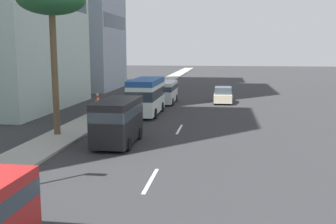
{
  "coord_description": "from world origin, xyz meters",
  "views": [
    {
      "loc": [
        -2.01,
        -2.93,
        5.45
      ],
      "look_at": [
        19.78,
        0.14,
        1.94
      ],
      "focal_mm": 42.05,
      "sensor_mm": 36.0,
      "label": 1
    }
  ],
  "objects_px": {
    "van_second": "(118,119)",
    "pedestrian_mid_block": "(98,103)",
    "palm_tree": "(51,2)",
    "pedestrian_near_lamp": "(98,107)",
    "van_fifth": "(165,91)",
    "minibus_lead": "(146,95)",
    "car_third": "(223,95)"
  },
  "relations": [
    {
      "from": "van_second",
      "to": "pedestrian_mid_block",
      "type": "distance_m",
      "value": 9.92
    },
    {
      "from": "van_second",
      "to": "palm_tree",
      "type": "height_order",
      "value": "palm_tree"
    },
    {
      "from": "pedestrian_mid_block",
      "to": "pedestrian_near_lamp",
      "type": "bearing_deg",
      "value": -20.48
    },
    {
      "from": "van_fifth",
      "to": "pedestrian_mid_block",
      "type": "xyz_separation_m",
      "value": [
        -8.75,
        4.24,
        -0.13
      ]
    },
    {
      "from": "minibus_lead",
      "to": "pedestrian_mid_block",
      "type": "distance_m",
      "value": 4.07
    },
    {
      "from": "car_third",
      "to": "van_fifth",
      "type": "height_order",
      "value": "van_fifth"
    },
    {
      "from": "van_fifth",
      "to": "pedestrian_near_lamp",
      "type": "xyz_separation_m",
      "value": [
        -10.16,
        3.74,
        -0.26
      ]
    },
    {
      "from": "palm_tree",
      "to": "minibus_lead",
      "type": "bearing_deg",
      "value": -24.08
    },
    {
      "from": "pedestrian_near_lamp",
      "to": "pedestrian_mid_block",
      "type": "bearing_deg",
      "value": 67.72
    },
    {
      "from": "van_second",
      "to": "car_third",
      "type": "height_order",
      "value": "van_second"
    },
    {
      "from": "minibus_lead",
      "to": "palm_tree",
      "type": "distance_m",
      "value": 11.81
    },
    {
      "from": "car_third",
      "to": "palm_tree",
      "type": "distance_m",
      "value": 21.59
    },
    {
      "from": "van_second",
      "to": "minibus_lead",
      "type": "bearing_deg",
      "value": -177.98
    },
    {
      "from": "palm_tree",
      "to": "van_fifth",
      "type": "bearing_deg",
      "value": -15.31
    },
    {
      "from": "pedestrian_near_lamp",
      "to": "palm_tree",
      "type": "xyz_separation_m",
      "value": [
        -6.11,
        0.71,
        7.24
      ]
    },
    {
      "from": "car_third",
      "to": "palm_tree",
      "type": "height_order",
      "value": "palm_tree"
    },
    {
      "from": "pedestrian_mid_block",
      "to": "palm_tree",
      "type": "bearing_deg",
      "value": -41.4
    },
    {
      "from": "van_fifth",
      "to": "pedestrian_near_lamp",
      "type": "height_order",
      "value": "van_fifth"
    },
    {
      "from": "minibus_lead",
      "to": "car_third",
      "type": "bearing_deg",
      "value": 143.16
    },
    {
      "from": "van_second",
      "to": "pedestrian_mid_block",
      "type": "relative_size",
      "value": 2.65
    },
    {
      "from": "van_second",
      "to": "palm_tree",
      "type": "distance_m",
      "value": 8.19
    },
    {
      "from": "van_second",
      "to": "car_third",
      "type": "xyz_separation_m",
      "value": [
        18.9,
        -5.97,
        -0.7
      ]
    },
    {
      "from": "car_third",
      "to": "palm_tree",
      "type": "relative_size",
      "value": 0.45
    },
    {
      "from": "van_fifth",
      "to": "car_third",
      "type": "bearing_deg",
      "value": 100.97
    },
    {
      "from": "pedestrian_near_lamp",
      "to": "pedestrian_mid_block",
      "type": "relative_size",
      "value": 0.89
    },
    {
      "from": "van_fifth",
      "to": "palm_tree",
      "type": "height_order",
      "value": "palm_tree"
    },
    {
      "from": "car_third",
      "to": "minibus_lead",
      "type": "bearing_deg",
      "value": 143.16
    },
    {
      "from": "pedestrian_mid_block",
      "to": "van_fifth",
      "type": "bearing_deg",
      "value": 114.43
    },
    {
      "from": "palm_tree",
      "to": "pedestrian_mid_block",
      "type": "bearing_deg",
      "value": -1.67
    },
    {
      "from": "car_third",
      "to": "pedestrian_near_lamp",
      "type": "relative_size",
      "value": 2.63
    },
    {
      "from": "van_second",
      "to": "pedestrian_mid_block",
      "type": "xyz_separation_m",
      "value": [
        9.01,
        4.15,
        -0.34
      ]
    },
    {
      "from": "car_third",
      "to": "van_fifth",
      "type": "relative_size",
      "value": 0.79
    }
  ]
}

